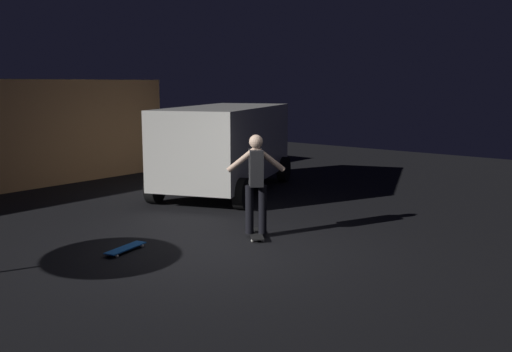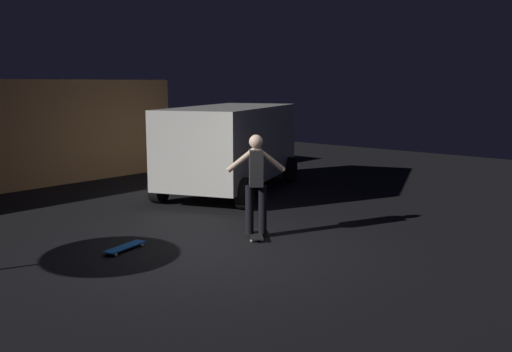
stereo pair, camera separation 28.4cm
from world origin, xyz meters
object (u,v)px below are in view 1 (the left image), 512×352
(parked_van, at_px, (226,143))
(skater, at_px, (256,177))
(skateboard_ridden, at_px, (256,234))
(skateboard_spare, at_px, (126,248))

(parked_van, height_order, skater, parked_van)
(parked_van, xyz_separation_m, skateboard_ridden, (-2.73, -3.15, -1.11))
(skateboard_ridden, relative_size, skater, 0.42)
(skateboard_spare, xyz_separation_m, skater, (1.92, -1.04, 0.98))
(parked_van, relative_size, skateboard_spare, 6.19)
(skateboard_ridden, bearing_deg, parked_van, 49.08)
(skater, bearing_deg, skateboard_ridden, 0.00)
(skateboard_spare, bearing_deg, skater, -28.29)
(skateboard_ridden, bearing_deg, skater, 180.00)
(parked_van, relative_size, skater, 2.98)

